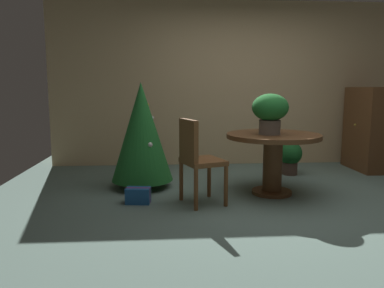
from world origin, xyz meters
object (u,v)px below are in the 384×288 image
holiday_tree (142,132)px  gift_box_blue (138,195)px  flower_vase (270,110)px  wooden_cabinet (370,129)px  round_dining_table (273,150)px  potted_plant (290,156)px  wooden_chair_left_near (197,156)px

holiday_tree → gift_box_blue: holiday_tree is taller
flower_vase → wooden_cabinet: bearing=33.6°
round_dining_table → potted_plant: round_dining_table is taller
wooden_chair_left_near → holiday_tree: 0.99m
holiday_tree → potted_plant: 2.20m
gift_box_blue → potted_plant: 2.43m
flower_vase → wooden_chair_left_near: 1.01m
gift_box_blue → wooden_cabinet: bearing=23.5°
holiday_tree → flower_vase: bearing=-17.3°
flower_vase → holiday_tree: holiday_tree is taller
flower_vase → gift_box_blue: size_ratio=1.68×
flower_vase → holiday_tree: size_ratio=0.35×
gift_box_blue → wooden_cabinet: 3.75m
wooden_chair_left_near → gift_box_blue: wooden_chair_left_near is taller
holiday_tree → wooden_cabinet: size_ratio=1.05×
round_dining_table → wooden_chair_left_near: size_ratio=1.18×
holiday_tree → gift_box_blue: (-0.01, -0.67, -0.62)m
round_dining_table → flower_vase: bearing=-140.2°
flower_vase → gift_box_blue: (-1.49, -0.21, -0.90)m
wooden_chair_left_near → holiday_tree: (-0.63, 0.74, 0.18)m
holiday_tree → round_dining_table: bearing=-14.8°
flower_vase → gift_box_blue: bearing=-171.9°
wooden_cabinet → holiday_tree: bearing=-166.6°
round_dining_table → potted_plant: bearing=60.8°
gift_box_blue → wooden_cabinet: (3.40, 1.48, 0.54)m
holiday_tree → wooden_chair_left_near: bearing=-49.8°
flower_vase → potted_plant: flower_vase is taller
wooden_cabinet → potted_plant: 1.38m
gift_box_blue → wooden_chair_left_near: bearing=-6.2°
round_dining_table → wooden_chair_left_near: 0.98m
round_dining_table → gift_box_blue: size_ratio=3.93×
gift_box_blue → potted_plant: size_ratio=0.57×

